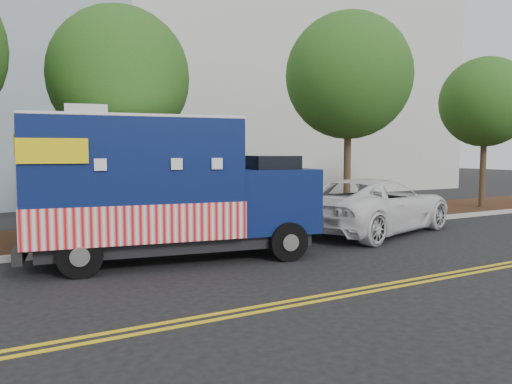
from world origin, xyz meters
TOP-DOWN VIEW (x-y plane):
  - ground at (0.00, 0.00)m, footprint 120.00×120.00m
  - curb at (0.00, 1.40)m, footprint 120.00×0.18m
  - mulch_strip at (0.00, 3.50)m, footprint 120.00×4.00m
  - centerline_near at (0.00, -4.45)m, footprint 120.00×0.10m
  - centerline_far at (0.00, -4.70)m, footprint 120.00×0.10m
  - tree_b at (-0.93, 3.10)m, footprint 4.04×4.04m
  - tree_c at (7.23, 2.74)m, footprint 4.56×4.56m
  - tree_d at (14.82, 2.68)m, footprint 3.88×3.88m
  - sign_post at (-1.73, 1.74)m, footprint 0.06×0.06m
  - food_truck at (-0.87, -0.15)m, footprint 7.17×3.61m
  - white_car at (6.47, 0.46)m, footprint 6.82×4.59m

SIDE VIEW (x-z plane):
  - ground at x=0.00m, z-range 0.00..0.00m
  - centerline_near at x=0.00m, z-range 0.00..0.01m
  - centerline_far at x=0.00m, z-range 0.00..0.01m
  - curb at x=0.00m, z-range 0.00..0.15m
  - mulch_strip at x=0.00m, z-range 0.00..0.15m
  - white_car at x=6.47m, z-range 0.00..1.74m
  - sign_post at x=-1.73m, z-range 0.00..2.40m
  - food_truck at x=-0.87m, z-range -0.17..3.45m
  - tree_b at x=-0.93m, z-range 1.34..8.09m
  - tree_d at x=14.82m, z-range 1.38..8.06m
  - tree_c at x=7.23m, z-range 1.51..9.10m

